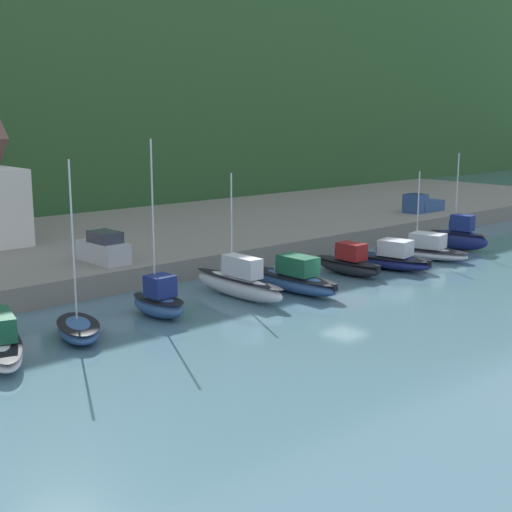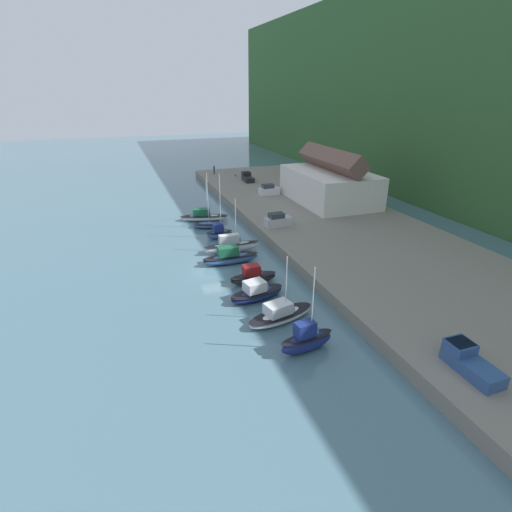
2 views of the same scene
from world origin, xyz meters
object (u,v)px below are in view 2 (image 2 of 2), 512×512
Objects in this scene: moored_boat_0 at (204,216)px; moored_boat_4 at (230,257)px; moored_boat_1 at (207,225)px; dog_on_quay at (235,175)px; moored_boat_6 at (257,292)px; moored_boat_5 at (253,277)px; pickup_truck_1 at (247,177)px; moored_boat_8 at (306,340)px; pickup_truck_0 at (468,361)px; moored_boat_2 at (219,233)px; person_on_quay at (214,169)px; parked_car_0 at (269,190)px; moored_boat_3 at (231,246)px; parked_car_1 at (278,221)px; moored_boat_7 at (280,314)px.

moored_boat_4 is at bearing 12.16° from moored_boat_0.
moored_boat_1 reaches higher than dog_on_quay.
moored_boat_6 is (29.85, -0.68, 0.02)m from moored_boat_0.
moored_boat_5 is 49.89m from pickup_truck_1.
moored_boat_8 is 12.79m from pickup_truck_0.
moored_boat_2 is at bearing -113.36° from pickup_truck_1.
person_on_quay is 6.86m from dog_on_quay.
moored_boat_8 is (40.31, 0.30, 0.37)m from moored_boat_0.
pickup_truck_0 reaches higher than moored_boat_5.
moored_boat_0 is at bearing 166.86° from moored_boat_6.
moored_boat_5 is at bearing 7.95° from moored_boat_4.
parked_car_0 is 13.79m from pickup_truck_1.
pickup_truck_1 reaches higher than moored_boat_6.
pickup_truck_0 is (48.47, 10.08, 1.57)m from moored_boat_0.
person_on_quay is at bearing 118.81° from pickup_truck_1.
moored_boat_4 is 1.62× the size of pickup_truck_0.
moored_boat_3 is at bearing 22.86° from moored_boat_1.
moored_boat_6 is 63.00m from person_on_quay.
parked_car_1 is (7.19, 9.82, 1.88)m from moored_boat_1.
moored_boat_3 reaches higher than dog_on_quay.
moored_boat_8 reaches higher than parked_car_1.
person_on_quay is 2.42× the size of dog_on_quay.
pickup_truck_0 is at bearing 97.72° from dog_on_quay.
moored_boat_0 is at bearing -63.22° from parked_car_0.
person_on_quay reaches higher than pickup_truck_1.
moored_boat_8 is (36.15, 0.67, 0.59)m from moored_boat_1.
pickup_truck_0 is (8.16, 9.78, 1.19)m from moored_boat_8.
moored_boat_6 reaches higher than dog_on_quay.
moored_boat_1 is 11.68m from moored_boat_3.
moored_boat_0 is at bearing -166.66° from moored_boat_1.
pickup_truck_1 is at bearing 158.47° from moored_boat_8.
moored_boat_1 is at bearing 167.48° from moored_boat_6.
moored_boat_4 is (3.69, -1.26, -0.13)m from moored_boat_3.
moored_boat_3 reaches higher than person_on_quay.
moored_boat_3 is at bearing 106.42° from pickup_truck_0.
dog_on_quay is at bearing 162.40° from moored_boat_3.
parked_car_1 is (-18.49, 10.12, 1.64)m from moored_boat_6.
pickup_truck_1 is (-47.53, 15.07, 1.50)m from moored_boat_5.
parked_car_0 is at bearing 131.09° from moored_boat_0.
moored_boat_5 is 2.70× the size of person_on_quay.
moored_boat_8 reaches higher than moored_boat_4.
dog_on_quay is (-52.61, 13.67, 1.13)m from moored_boat_5.
moored_boat_5 is (6.50, 0.99, -0.04)m from moored_boat_4.
moored_boat_8 is 63.66m from pickup_truck_1.
moored_boat_1 is 0.91× the size of moored_boat_2.
moored_boat_2 reaches higher than moored_boat_0.
moored_boat_7 is (5.05, 0.74, -0.06)m from moored_boat_6.
moored_boat_8 is 1.70× the size of pickup_truck_1.
moored_boat_1 is at bearing -15.91° from person_on_quay.
moored_boat_2 is 4.72× the size of person_on_quay.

